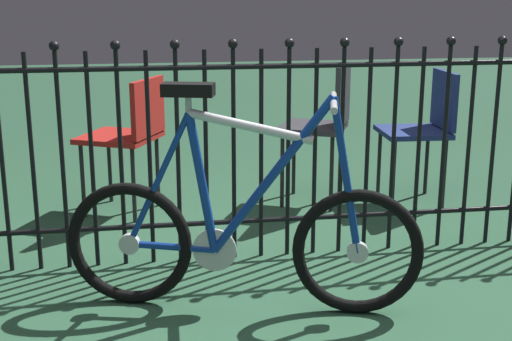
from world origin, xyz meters
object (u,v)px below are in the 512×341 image
object	(u,v)px
bicycle	(241,234)
chair_red	(130,130)
chair_charcoal	(325,119)
chair_navy	(425,123)

from	to	relation	value
bicycle	chair_red	xyz separation A→B (m)	(-0.45, 1.35, 0.17)
chair_red	chair_charcoal	size ratio (longest dim) A/B	0.93
chair_charcoal	chair_navy	bearing A→B (deg)	-5.07
bicycle	chair_charcoal	bearing A→B (deg)	62.84
bicycle	chair_red	size ratio (longest dim) A/B	1.79
chair_red	bicycle	bearing A→B (deg)	-71.62
chair_charcoal	chair_red	bearing A→B (deg)	179.96
bicycle	chair_red	bearing A→B (deg)	108.38
bicycle	chair_red	world-z (taller)	bicycle
chair_red	chair_navy	world-z (taller)	chair_navy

